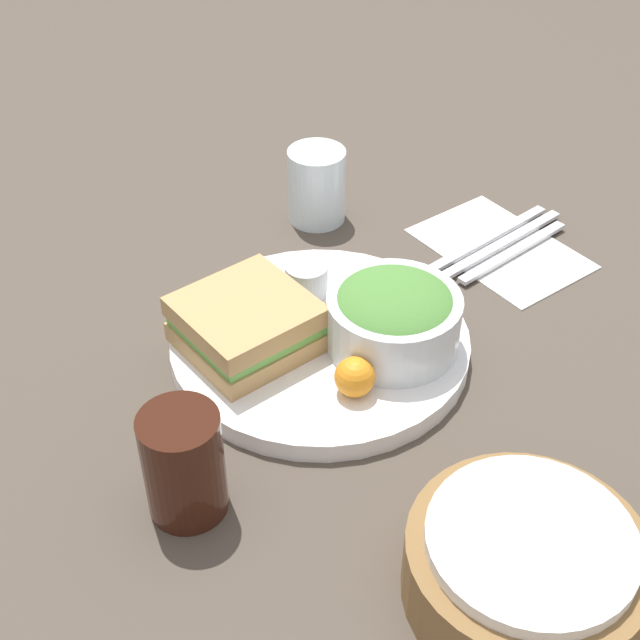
{
  "coord_description": "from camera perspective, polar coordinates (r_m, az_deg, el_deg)",
  "views": [
    {
      "loc": [
        0.4,
        0.54,
        0.6
      ],
      "look_at": [
        0.0,
        0.0,
        0.04
      ],
      "focal_mm": 50.0,
      "sensor_mm": 36.0,
      "label": 1
    }
  ],
  "objects": [
    {
      "name": "salad_bowl",
      "position": [
        0.86,
        4.74,
        0.3
      ],
      "size": [
        0.13,
        0.13,
        0.07
      ],
      "color": "white",
      "rests_on": "plate"
    },
    {
      "name": "napkin",
      "position": [
        1.06,
        11.45,
        4.55
      ],
      "size": [
        0.13,
        0.19,
        0.0
      ],
      "primitive_type": "cube",
      "color": "white",
      "rests_on": "ground_plane"
    },
    {
      "name": "spoon",
      "position": [
        1.05,
        12.22,
        4.32
      ],
      "size": [
        0.18,
        0.02,
        0.01
      ],
      "primitive_type": "cube",
      "rotation": [
        0.0,
        0.0,
        3.21
      ],
      "color": "silver",
      "rests_on": "napkin"
    },
    {
      "name": "drink_glass",
      "position": [
        0.74,
        -8.72,
        -9.11
      ],
      "size": [
        0.07,
        0.07,
        0.1
      ],
      "primitive_type": "cylinder",
      "color": "#38190F",
      "rests_on": "ground_plane"
    },
    {
      "name": "bread_basket",
      "position": [
        0.71,
        13.0,
        -15.09
      ],
      "size": [
        0.18,
        0.18,
        0.07
      ],
      "color": "olive",
      "rests_on": "ground_plane"
    },
    {
      "name": "ground_plane",
      "position": [
        0.9,
        0.0,
        -2.0
      ],
      "size": [
        4.0,
        4.0,
        0.0
      ],
      "primitive_type": "plane",
      "color": "#4C4238"
    },
    {
      "name": "water_glass",
      "position": [
        1.08,
        -0.22,
        8.61
      ],
      "size": [
        0.07,
        0.07,
        0.09
      ],
      "primitive_type": "cylinder",
      "color": "silver",
      "rests_on": "ground_plane"
    },
    {
      "name": "sandwich",
      "position": [
        0.86,
        -4.74,
        -0.27
      ],
      "size": [
        0.12,
        0.12,
        0.05
      ],
      "color": "tan",
      "rests_on": "plate"
    },
    {
      "name": "orange_wedge",
      "position": [
        0.82,
        2.24,
        -3.66
      ],
      "size": [
        0.04,
        0.04,
        0.04
      ],
      "primitive_type": "sphere",
      "color": "orange",
      "rests_on": "plate"
    },
    {
      "name": "dressing_cup",
      "position": [
        0.93,
        -0.87,
        2.6
      ],
      "size": [
        0.04,
        0.04,
        0.04
      ],
      "primitive_type": "cylinder",
      "color": "#B7B7BC",
      "rests_on": "plate"
    },
    {
      "name": "fork",
      "position": [
        1.07,
        10.75,
        5.18
      ],
      "size": [
        0.2,
        0.03,
        0.01
      ],
      "primitive_type": "cube",
      "rotation": [
        0.0,
        0.0,
        3.21
      ],
      "color": "silver",
      "rests_on": "napkin"
    },
    {
      "name": "plate",
      "position": [
        0.9,
        0.0,
        -1.5
      ],
      "size": [
        0.3,
        0.3,
        0.02
      ],
      "primitive_type": "cylinder",
      "color": "white",
      "rests_on": "ground_plane"
    },
    {
      "name": "knife",
      "position": [
        1.06,
        11.48,
        4.75
      ],
      "size": [
        0.21,
        0.03,
        0.01
      ],
      "primitive_type": "cube",
      "rotation": [
        0.0,
        0.0,
        3.21
      ],
      "color": "silver",
      "rests_on": "napkin"
    }
  ]
}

